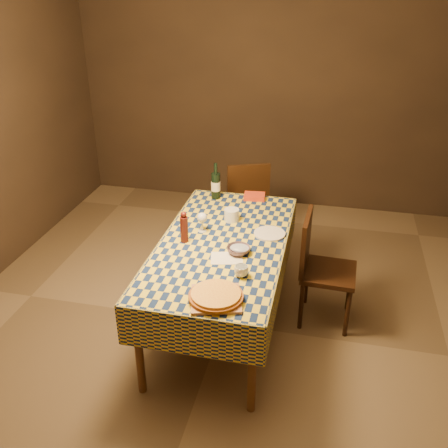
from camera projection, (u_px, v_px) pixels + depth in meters
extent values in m
plane|color=brown|center=(223.00, 324.00, 4.11)|extent=(5.00, 5.00, 0.00)
cube|color=#34271D|center=(271.00, 92.00, 5.65)|extent=(4.50, 0.10, 2.70)
cylinder|color=brown|center=(139.00, 348.00, 3.29)|extent=(0.06, 0.06, 0.75)
cylinder|color=brown|center=(252.00, 366.00, 3.14)|extent=(0.06, 0.06, 0.75)
cylinder|color=brown|center=(203.00, 232.00, 4.73)|extent=(0.06, 0.06, 0.75)
cylinder|color=brown|center=(283.00, 241.00, 4.58)|extent=(0.06, 0.06, 0.75)
cube|color=brown|center=(223.00, 246.00, 3.77)|extent=(0.90, 1.80, 0.03)
cube|color=olive|center=(223.00, 243.00, 3.76)|extent=(0.92, 1.82, 0.02)
cube|color=olive|center=(189.00, 336.00, 3.03)|extent=(0.94, 0.01, 0.30)
cube|color=olive|center=(244.00, 209.00, 4.62)|extent=(0.94, 0.01, 0.30)
cube|color=olive|center=(165.00, 253.00, 3.91)|extent=(0.01, 1.84, 0.30)
cube|color=olive|center=(283.00, 266.00, 3.73)|extent=(0.01, 1.84, 0.30)
cube|color=#AE7652|center=(216.00, 299.00, 3.10)|extent=(0.38, 0.38, 0.02)
cylinder|color=#974E19|center=(216.00, 296.00, 3.09)|extent=(0.43, 0.43, 0.02)
cylinder|color=gold|center=(216.00, 294.00, 3.08)|extent=(0.39, 0.39, 0.02)
cylinder|color=#461310|center=(184.00, 229.00, 3.72)|extent=(0.07, 0.07, 0.20)
sphere|color=#461310|center=(184.00, 214.00, 3.66)|extent=(0.05, 0.05, 0.05)
imported|color=#664B56|center=(238.00, 250.00, 3.60)|extent=(0.17, 0.17, 0.05)
cylinder|color=silver|center=(202.00, 231.00, 3.91)|extent=(0.07, 0.07, 0.00)
cylinder|color=silver|center=(202.00, 226.00, 3.89)|extent=(0.01, 0.01, 0.07)
sphere|color=silver|center=(202.00, 218.00, 3.86)|extent=(0.08, 0.08, 0.08)
ellipsoid|color=#3F070E|center=(202.00, 219.00, 3.86)|extent=(0.05, 0.05, 0.03)
cylinder|color=black|center=(216.00, 186.00, 4.42)|extent=(0.10, 0.10, 0.23)
cylinder|color=black|center=(216.00, 168.00, 4.35)|extent=(0.04, 0.04, 0.10)
cylinder|color=beige|center=(216.00, 186.00, 4.42)|extent=(0.11, 0.11, 0.08)
cylinder|color=silver|center=(232.00, 215.00, 4.06)|extent=(0.15, 0.15, 0.10)
cube|color=red|center=(254.00, 196.00, 4.45)|extent=(0.20, 0.15, 0.05)
cylinder|color=silver|center=(270.00, 234.00, 3.86)|extent=(0.25, 0.25, 0.01)
imported|color=white|center=(241.00, 271.00, 3.33)|extent=(0.13, 0.13, 0.08)
cube|color=silver|center=(227.00, 258.00, 3.55)|extent=(0.26, 0.22, 0.00)
ellipsoid|color=#91A0BA|center=(240.00, 248.00, 3.63)|extent=(0.18, 0.16, 0.05)
cube|color=black|center=(244.00, 202.00, 5.16)|extent=(0.54, 0.54, 0.04)
cube|color=black|center=(248.00, 187.00, 4.87)|extent=(0.40, 0.19, 0.46)
cylinder|color=black|center=(257.00, 213.00, 5.45)|extent=(0.04, 0.04, 0.43)
cylinder|color=black|center=(224.00, 216.00, 5.40)|extent=(0.04, 0.04, 0.43)
cylinder|color=black|center=(264.00, 228.00, 5.14)|extent=(0.04, 0.04, 0.43)
cylinder|color=black|center=(230.00, 231.00, 5.09)|extent=(0.04, 0.04, 0.43)
cube|color=black|center=(329.00, 273.00, 3.97)|extent=(0.44, 0.44, 0.04)
cube|color=black|center=(306.00, 242.00, 3.90)|extent=(0.05, 0.42, 0.46)
cylinder|color=black|center=(347.00, 313.00, 3.88)|extent=(0.04, 0.04, 0.43)
cylinder|color=black|center=(349.00, 288.00, 4.19)|extent=(0.04, 0.04, 0.43)
cylinder|color=black|center=(301.00, 306.00, 3.96)|extent=(0.04, 0.04, 0.43)
cylinder|color=black|center=(307.00, 282.00, 4.27)|extent=(0.04, 0.04, 0.43)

